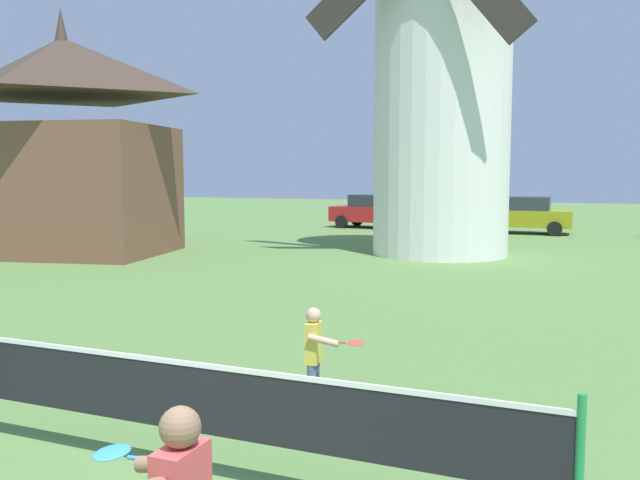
{
  "coord_description": "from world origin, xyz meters",
  "views": [
    {
      "loc": [
        2.7,
        -2.82,
        2.5
      ],
      "look_at": [
        -0.01,
        3.67,
        1.81
      ],
      "focal_mm": 37.57,
      "sensor_mm": 36.0,
      "label": 1
    }
  ],
  "objects_px": {
    "chapel": "(65,149)",
    "parked_car_mustard": "(521,214)",
    "windmill": "(443,47)",
    "parked_car_red": "(378,211)",
    "player_far": "(316,351)",
    "tennis_net": "(224,403)"
  },
  "relations": [
    {
      "from": "chapel",
      "to": "parked_car_mustard",
      "type": "bearing_deg",
      "value": 46.65
    },
    {
      "from": "windmill",
      "to": "parked_car_mustard",
      "type": "relative_size",
      "value": 3.09
    },
    {
      "from": "windmill",
      "to": "parked_car_red",
      "type": "height_order",
      "value": "windmill"
    },
    {
      "from": "parked_car_mustard",
      "to": "chapel",
      "type": "relative_size",
      "value": 0.54
    },
    {
      "from": "player_far",
      "to": "parked_car_mustard",
      "type": "xyz_separation_m",
      "value": [
        -0.3,
        23.12,
        0.19
      ]
    },
    {
      "from": "windmill",
      "to": "parked_car_mustard",
      "type": "bearing_deg",
      "value": 80.04
    },
    {
      "from": "windmill",
      "to": "chapel",
      "type": "bearing_deg",
      "value": -158.26
    },
    {
      "from": "windmill",
      "to": "chapel",
      "type": "xyz_separation_m",
      "value": [
        -10.88,
        -4.34,
        -3.1
      ]
    },
    {
      "from": "parked_car_mustard",
      "to": "parked_car_red",
      "type": "bearing_deg",
      "value": 177.0
    },
    {
      "from": "windmill",
      "to": "parked_car_mustard",
      "type": "xyz_separation_m",
      "value": [
        1.55,
        8.83,
        -5.57
      ]
    },
    {
      "from": "tennis_net",
      "to": "parked_car_red",
      "type": "bearing_deg",
      "value": 105.01
    },
    {
      "from": "parked_car_red",
      "to": "chapel",
      "type": "relative_size",
      "value": 0.59
    },
    {
      "from": "parked_car_mustard",
      "to": "chapel",
      "type": "bearing_deg",
      "value": -133.35
    },
    {
      "from": "windmill",
      "to": "player_far",
      "type": "bearing_deg",
      "value": -82.63
    },
    {
      "from": "parked_car_red",
      "to": "player_far",
      "type": "bearing_deg",
      "value": -73.86
    },
    {
      "from": "parked_car_red",
      "to": "parked_car_mustard",
      "type": "distance_m",
      "value": 6.5
    },
    {
      "from": "tennis_net",
      "to": "player_far",
      "type": "height_order",
      "value": "tennis_net"
    },
    {
      "from": "tennis_net",
      "to": "parked_car_red",
      "type": "distance_m",
      "value": 26.29
    },
    {
      "from": "parked_car_red",
      "to": "windmill",
      "type": "bearing_deg",
      "value": -61.69
    },
    {
      "from": "windmill",
      "to": "player_far",
      "type": "relative_size",
      "value": 11.67
    },
    {
      "from": "chapel",
      "to": "player_far",
      "type": "bearing_deg",
      "value": -38.02
    },
    {
      "from": "tennis_net",
      "to": "chapel",
      "type": "xyz_separation_m",
      "value": [
        -12.75,
        11.89,
        2.59
      ]
    }
  ]
}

